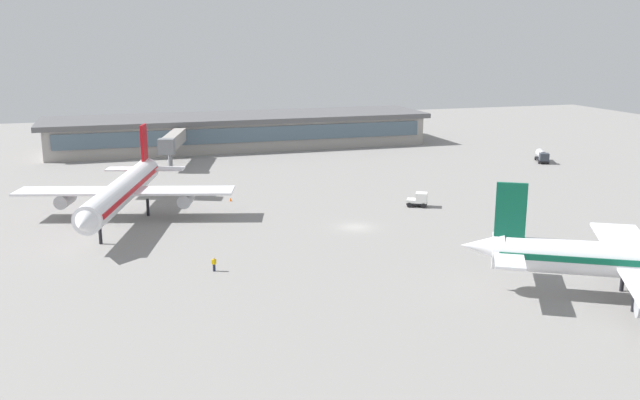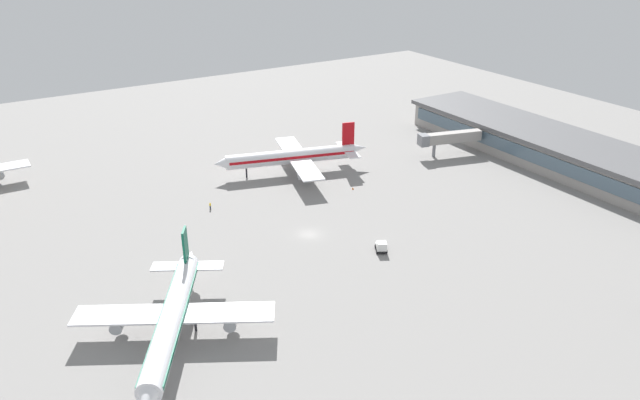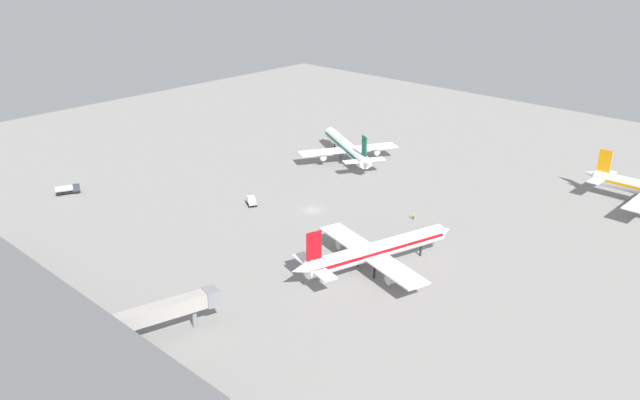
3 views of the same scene
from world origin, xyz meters
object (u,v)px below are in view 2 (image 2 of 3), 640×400
object	(u,v)px
baggage_tug	(381,246)
safety_cone_near_gate	(353,188)
airplane_distant	(173,317)
airplane_taxiing	(293,156)
ground_crew_worker	(210,206)

from	to	relation	value
baggage_tug	safety_cone_near_gate	world-z (taller)	baggage_tug
airplane_distant	baggage_tug	world-z (taller)	airplane_distant
airplane_taxiing	airplane_distant	bearing A→B (deg)	61.38
airplane_distant	safety_cone_near_gate	world-z (taller)	airplane_distant
safety_cone_near_gate	airplane_taxiing	bearing A→B (deg)	22.33
airplane_taxiing	baggage_tug	size ratio (longest dim) A/B	10.71
airplane_taxiing	ground_crew_worker	distance (m)	28.87
airplane_distant	safety_cone_near_gate	xyz separation A→B (m)	(33.74, -57.00, -4.06)
airplane_taxiing	baggage_tug	xyz separation A→B (m)	(-45.50, 5.50, -3.34)
airplane_taxiing	safety_cone_near_gate	distance (m)	19.03
airplane_distant	safety_cone_near_gate	bearing A→B (deg)	150.09
airplane_distant	baggage_tug	size ratio (longest dim) A/B	9.60
baggage_tug	airplane_distant	bearing A→B (deg)	-54.12
airplane_taxiing	airplane_distant	world-z (taller)	airplane_taxiing
safety_cone_near_gate	baggage_tug	bearing A→B (deg)	156.09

